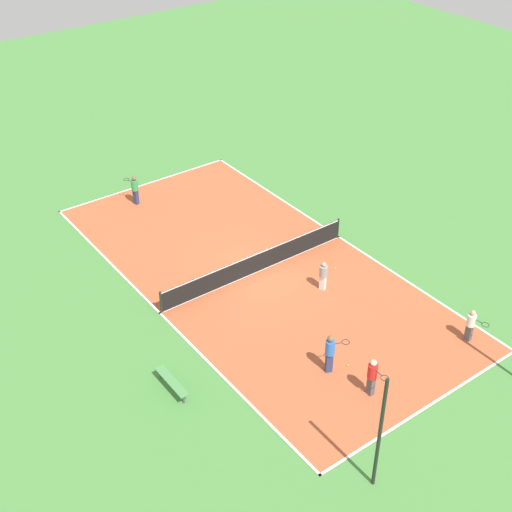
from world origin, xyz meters
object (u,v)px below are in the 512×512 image
object	(u,v)px
fence_post_back_right	(380,434)
player_far_green	(135,188)
player_coach_red	(372,375)
tennis_ball_far_baseline	(348,365)
player_baseline_gray	(323,274)
tennis_net	(256,262)
player_far_white	(471,323)
bench	(172,382)
tennis_ball_right_alley	(335,268)
player_near_blue	(330,351)

from	to	relation	value
fence_post_back_right	player_far_green	bearing A→B (deg)	-96.90
player_coach_red	tennis_ball_far_baseline	bearing A→B (deg)	168.71
tennis_ball_far_baseline	player_baseline_gray	bearing A→B (deg)	-119.33
player_baseline_gray	tennis_ball_far_baseline	distance (m)	5.03
tennis_net	player_far_white	distance (m)	9.72
tennis_net	fence_post_back_right	distance (m)	12.37
bench	player_coach_red	bearing A→B (deg)	51.94
player_far_white	tennis_ball_right_alley	xyz separation A→B (m)	(1.01, -6.85, -0.80)
player_far_white	player_near_blue	size ratio (longest dim) A/B	0.85
player_far_green	player_coach_red	world-z (taller)	player_coach_red
player_far_green	tennis_ball_far_baseline	distance (m)	15.91
tennis_net	player_coach_red	distance (m)	8.77
player_far_white	tennis_ball_right_alley	bearing A→B (deg)	-178.24
tennis_net	tennis_ball_right_alley	size ratio (longest dim) A/B	146.78
fence_post_back_right	player_far_white	bearing A→B (deg)	-160.58
player_baseline_gray	player_coach_red	bearing A→B (deg)	-46.39
player_far_white	tennis_ball_far_baseline	xyz separation A→B (m)	(4.92, -1.71, -0.80)
bench	player_coach_red	xyz separation A→B (m)	(-5.73, 4.49, 0.57)
player_far_green	player_near_blue	distance (m)	15.64
tennis_net	tennis_ball_right_alley	world-z (taller)	tennis_net
player_baseline_gray	tennis_ball_right_alley	distance (m)	1.84
tennis_ball_far_baseline	bench	bearing A→B (deg)	-25.52
tennis_net	fence_post_back_right	size ratio (longest dim) A/B	2.18
player_far_white	fence_post_back_right	world-z (taller)	fence_post_back_right
player_far_white	tennis_net	bearing A→B (deg)	-161.75
player_near_blue	fence_post_back_right	size ratio (longest dim) A/B	0.38
player_near_blue	tennis_ball_far_baseline	size ratio (longest dim) A/B	25.46
tennis_ball_right_alley	tennis_ball_far_baseline	xyz separation A→B (m)	(3.91, 5.14, 0.00)
tennis_net	player_far_white	world-z (taller)	player_far_white
bench	player_coach_red	world-z (taller)	player_coach_red
bench	player_baseline_gray	xyz separation A→B (m)	(-8.52, -1.43, 0.42)
tennis_ball_right_alley	player_far_green	bearing A→B (deg)	-67.33
player_baseline_gray	player_coach_red	world-z (taller)	player_coach_red
tennis_ball_right_alley	player_coach_red	bearing A→B (deg)	57.63
player_far_white	fence_post_back_right	bearing A→B (deg)	-77.20
tennis_net	fence_post_back_right	bearing A→B (deg)	71.56
player_far_white	fence_post_back_right	distance (m)	8.56
bench	player_near_blue	distance (m)	5.97
player_far_green	fence_post_back_right	bearing A→B (deg)	157.40
player_far_green	player_far_white	world-z (taller)	player_far_green
player_baseline_gray	player_far_white	size ratio (longest dim) A/B	0.96
tennis_net	player_near_blue	size ratio (longest dim) A/B	5.77
tennis_ball_far_baseline	fence_post_back_right	bearing A→B (deg)	56.01
fence_post_back_right	tennis_net	bearing A→B (deg)	-108.44
tennis_net	tennis_ball_far_baseline	distance (m)	7.17
player_far_white	player_near_blue	distance (m)	6.02
player_near_blue	player_baseline_gray	bearing A→B (deg)	74.94
player_baseline_gray	player_near_blue	bearing A→B (deg)	-59.24
bench	tennis_ball_far_baseline	size ratio (longest dim) A/B	28.25
tennis_net	tennis_ball_far_baseline	world-z (taller)	tennis_net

